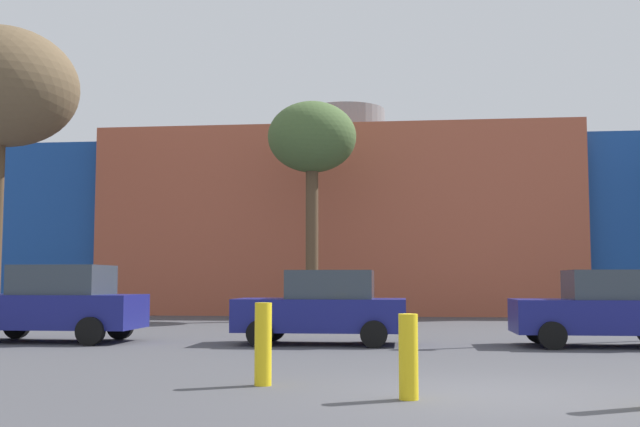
# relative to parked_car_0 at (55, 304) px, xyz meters

# --- Properties ---
(ground_plane) EXTENTS (200.00, 200.00, 0.00)m
(ground_plane) POSITION_rel_parked_car_0_xyz_m (9.36, -7.52, -0.91)
(ground_plane) COLOR #47474C
(building_backdrop) EXTENTS (37.86, 13.40, 10.05)m
(building_backdrop) POSITION_rel_parked_car_0_xyz_m (5.48, 20.40, 3.06)
(building_backdrop) COLOR #B2563D
(building_backdrop) RESTS_ON ground_plane
(parked_car_0) EXTENTS (4.23, 2.07, 1.83)m
(parked_car_0) POSITION_rel_parked_car_0_xyz_m (0.00, 0.00, 0.00)
(parked_car_0) COLOR navy
(parked_car_0) RESTS_ON ground_plane
(parked_car_1) EXTENTS (3.92, 1.93, 1.70)m
(parked_car_1) POSITION_rel_parked_car_0_xyz_m (6.49, 0.00, -0.07)
(parked_car_1) COLOR navy
(parked_car_1) RESTS_ON ground_plane
(parked_car_2) EXTENTS (3.92, 1.92, 1.70)m
(parked_car_2) POSITION_rel_parked_car_0_xyz_m (12.79, 0.00, -0.07)
(parked_car_2) COLOR navy
(parked_car_2) RESTS_ON ground_plane
(bare_tree_0) EXTENTS (5.20, 5.20, 10.27)m
(bare_tree_0) POSITION_rel_parked_car_0_xyz_m (-5.51, 7.15, 7.25)
(bare_tree_0) COLOR brown
(bare_tree_0) RESTS_ON ground_plane
(bare_tree_1) EXTENTS (3.32, 3.32, 8.15)m
(bare_tree_1) POSITION_rel_parked_car_0_xyz_m (4.98, 10.43, 5.75)
(bare_tree_1) COLOR brown
(bare_tree_1) RESTS_ON ground_plane
(bollard_yellow_0) EXTENTS (0.24, 0.24, 1.15)m
(bollard_yellow_0) POSITION_rel_parked_car_0_xyz_m (6.37, -7.02, -0.34)
(bollard_yellow_0) COLOR yellow
(bollard_yellow_0) RESTS_ON ground_plane
(bollard_yellow_1) EXTENTS (0.24, 0.24, 1.05)m
(bollard_yellow_1) POSITION_rel_parked_car_0_xyz_m (8.39, -8.08, -0.39)
(bollard_yellow_1) COLOR yellow
(bollard_yellow_1) RESTS_ON ground_plane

